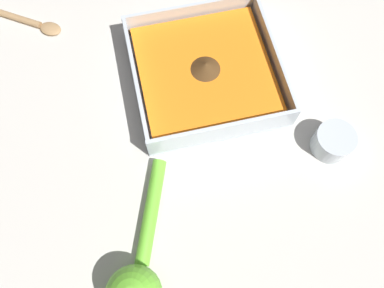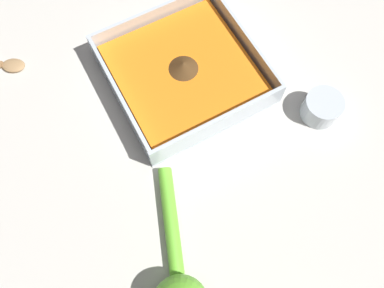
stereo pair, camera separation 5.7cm
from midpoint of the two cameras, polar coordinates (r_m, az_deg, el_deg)
ground_plane at (r=0.64m, az=-2.75°, el=7.94°), size 4.00×4.00×0.00m
square_dish at (r=0.64m, az=-3.79°, el=10.47°), size 0.24×0.24×0.05m
spice_bowl at (r=0.63m, az=16.74°, el=4.95°), size 0.06×0.06×0.04m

